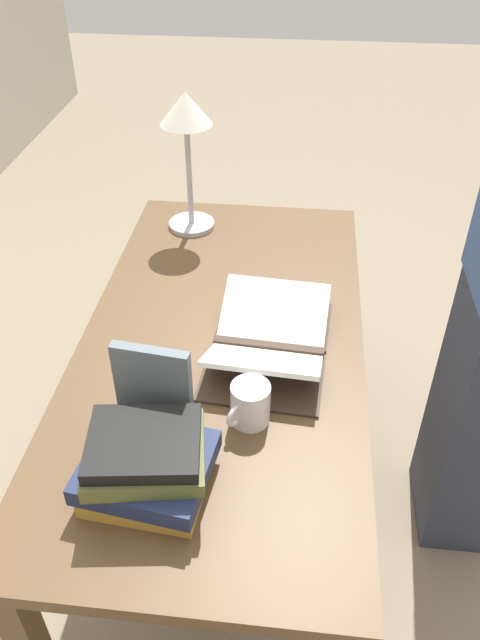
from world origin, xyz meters
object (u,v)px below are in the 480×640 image
(coffee_mug, at_px, (250,404))
(open_book, at_px, (269,341))
(reading_lamp, at_px, (187,127))
(book_standing_upright, at_px, (154,392))
(book_stack_tall, at_px, (147,463))

(coffee_mug, bearing_deg, open_book, -5.73)
(coffee_mug, bearing_deg, reading_lamp, 18.12)
(book_standing_upright, distance_m, reading_lamp, 0.94)
(book_standing_upright, xyz_separation_m, reading_lamp, (0.91, 0.08, 0.22))
(book_stack_tall, xyz_separation_m, reading_lamp, (1.06, 0.10, 0.27))
(reading_lamp, relative_size, coffee_mug, 4.08)
(open_book, relative_size, reading_lamp, 1.01)
(reading_lamp, bearing_deg, open_book, -153.48)
(open_book, bearing_deg, reading_lamp, 30.63)
(book_stack_tall, bearing_deg, open_book, -25.11)
(open_book, distance_m, coffee_mug, 0.25)
(book_standing_upright, distance_m, coffee_mug, 0.22)
(book_stack_tall, height_order, book_standing_upright, book_standing_upright)
(book_stack_tall, relative_size, coffee_mug, 2.49)
(open_book, bearing_deg, book_standing_upright, 147.63)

